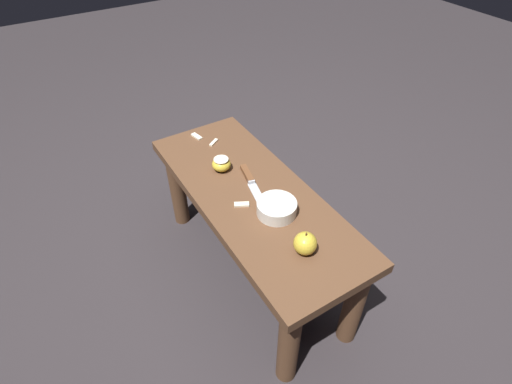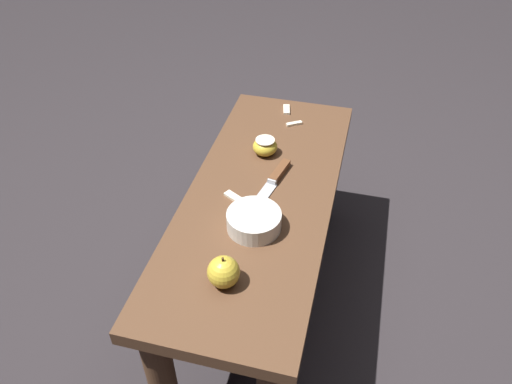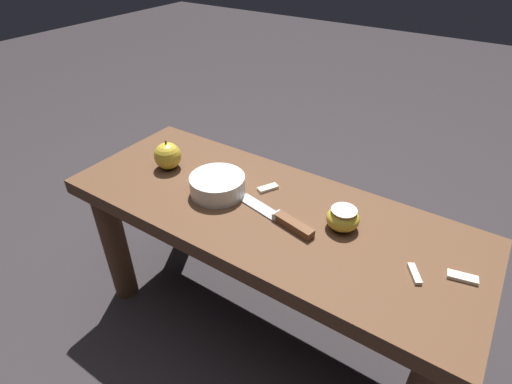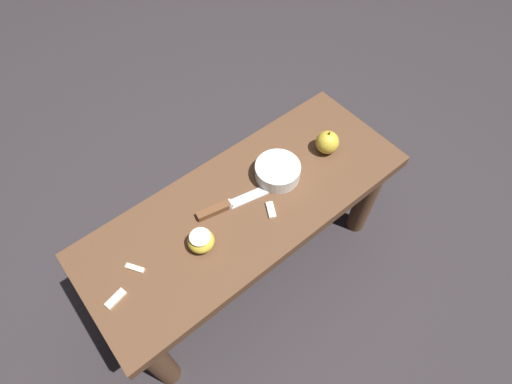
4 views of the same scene
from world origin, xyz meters
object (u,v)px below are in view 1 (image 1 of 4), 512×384
at_px(wooden_bench, 253,212).
at_px(bowl, 277,208).
at_px(apple_cut, 221,164).
at_px(apple_whole, 305,243).
at_px(knife, 250,179).

height_order(wooden_bench, bowl, bowl).
bearing_deg(apple_cut, apple_whole, -177.06).
xyz_separation_m(wooden_bench, apple_whole, (-0.33, 0.01, 0.14)).
distance_m(wooden_bench, apple_whole, 0.35).
xyz_separation_m(wooden_bench, apple_cut, (0.19, 0.03, 0.12)).
bearing_deg(apple_whole, apple_cut, 2.94).
distance_m(knife, apple_cut, 0.13).
xyz_separation_m(apple_whole, apple_cut, (0.51, 0.03, -0.01)).
bearing_deg(bowl, wooden_bench, 6.75).
relative_size(wooden_bench, apple_whole, 12.15).
distance_m(apple_cut, bowl, 0.32).
bearing_deg(knife, bowl, 8.99).
distance_m(wooden_bench, bowl, 0.18).
relative_size(apple_cut, bowl, 0.53).
distance_m(knife, apple_whole, 0.40).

